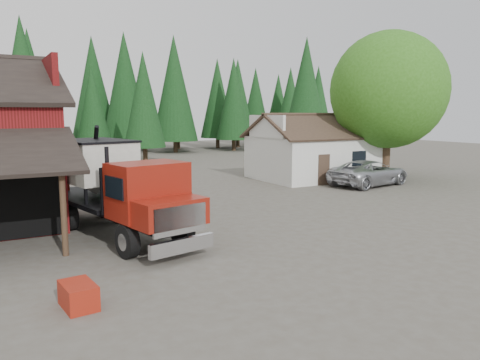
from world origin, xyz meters
TOP-DOWN VIEW (x-y plane):
  - ground at (0.00, 0.00)m, footprint 120.00×120.00m
  - farmhouse at (13.00, 13.00)m, footprint 8.60×6.42m
  - deciduous_tree at (17.01, 9.97)m, footprint 8.00×8.00m
  - conifer_backdrop at (0.00, 42.00)m, footprint 76.00×16.00m
  - near_pine_b at (6.00, 30.00)m, footprint 3.96×3.96m
  - near_pine_c at (22.00, 26.00)m, footprint 4.84×4.84m
  - near_pine_d at (-4.00, 34.00)m, footprint 5.28×5.28m
  - feed_truck at (-3.50, 4.03)m, footprint 4.28×9.46m
  - silver_car at (14.00, 8.48)m, footprint 6.24×3.64m
  - equip_box at (-6.00, -2.40)m, footprint 0.81×1.17m

SIDE VIEW (x-z plane):
  - ground at x=0.00m, z-range 0.00..0.00m
  - conifer_backdrop at x=0.00m, z-range -8.00..8.00m
  - equip_box at x=-6.00m, z-range 0.00..0.60m
  - silver_car at x=14.00m, z-range 0.00..1.63m
  - farmhouse at x=13.00m, z-range -0.66..3.99m
  - feed_truck at x=-3.50m, z-range -0.13..4.00m
  - near_pine_b at x=6.00m, z-range 0.69..11.09m
  - deciduous_tree at x=17.01m, z-range 0.81..11.01m
  - near_pine_c at x=22.00m, z-range 0.69..13.09m
  - near_pine_d at x=-4.00m, z-range 0.69..14.09m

